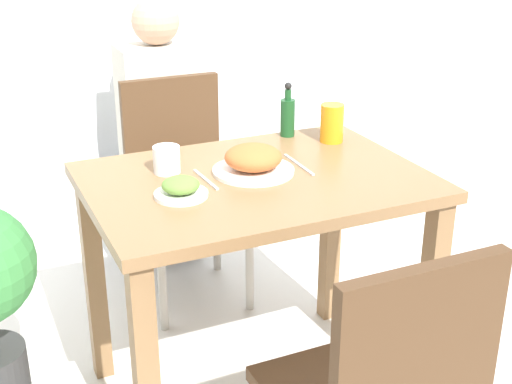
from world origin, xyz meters
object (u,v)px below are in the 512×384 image
(person_figure, at_px, (162,134))
(chair_far, at_px, (182,179))
(side_plate, at_px, (181,188))
(drink_cup, at_px, (167,160))
(juice_glass, at_px, (332,123))
(food_plate, at_px, (253,161))
(sauce_bottle, at_px, (288,115))

(person_figure, bearing_deg, chair_far, -94.71)
(side_plate, relative_size, person_figure, 0.13)
(side_plate, relative_size, drink_cup, 1.84)
(juice_glass, bearing_deg, drink_cup, -175.07)
(chair_far, xyz_separation_m, food_plate, (-0.00, -0.71, 0.31))
(chair_far, relative_size, sauce_bottle, 4.71)
(drink_cup, height_order, juice_glass, juice_glass)
(sauce_bottle, bearing_deg, juice_glass, -46.98)
(drink_cup, bearing_deg, food_plate, -24.71)
(drink_cup, height_order, sauce_bottle, sauce_bottle)
(chair_far, relative_size, juice_glass, 6.91)
(chair_far, relative_size, drink_cup, 10.84)
(juice_glass, relative_size, sauce_bottle, 0.68)
(sauce_bottle, bearing_deg, person_figure, 105.69)
(chair_far, xyz_separation_m, sauce_bottle, (0.25, -0.43, 0.35))
(food_plate, relative_size, drink_cup, 3.02)
(food_plate, relative_size, side_plate, 1.64)
(food_plate, height_order, side_plate, food_plate)
(side_plate, bearing_deg, juice_glass, 21.62)
(food_plate, bearing_deg, person_figure, 88.22)
(juice_glass, height_order, sauce_bottle, sauce_bottle)
(sauce_bottle, bearing_deg, drink_cup, -161.07)
(food_plate, relative_size, juice_glass, 1.92)
(side_plate, height_order, sauce_bottle, sauce_bottle)
(side_plate, bearing_deg, drink_cup, 83.48)
(chair_far, relative_size, side_plate, 5.88)
(drink_cup, distance_m, sauce_bottle, 0.52)
(food_plate, distance_m, juice_glass, 0.40)
(chair_far, distance_m, juice_glass, 0.74)
(food_plate, height_order, sauce_bottle, sauce_bottle)
(chair_far, distance_m, food_plate, 0.77)
(juice_glass, relative_size, person_figure, 0.11)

